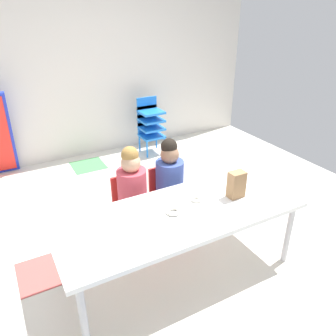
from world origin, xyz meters
name	(u,v)px	position (x,y,z in m)	size (l,w,h in m)	color
ground_plane	(144,240)	(-0.01, -0.01, -0.01)	(5.49, 4.48, 0.02)	silver
back_wall	(69,69)	(0.00, 2.24, 1.22)	(5.49, 0.10, 2.45)	beige
craft_table	(180,217)	(0.08, -0.53, 0.54)	(1.88, 0.74, 0.59)	white
seated_child_near_camera	(132,186)	(-0.07, 0.07, 0.55)	(0.32, 0.31, 0.92)	red
seated_child_middle_seat	(169,176)	(0.31, 0.07, 0.55)	(0.32, 0.31, 0.92)	red
kid_chair_blue_stack	(150,122)	(0.96, 1.83, 0.46)	(0.32, 0.30, 0.80)	blue
paper_bag_brown	(236,184)	(0.58, -0.55, 0.70)	(0.13, 0.09, 0.22)	#9E754C
paper_plate_near_edge	(196,201)	(0.26, -0.46, 0.59)	(0.18, 0.18, 0.01)	white
paper_plate_center_table	(155,220)	(-0.14, -0.53, 0.59)	(0.18, 0.18, 0.01)	white
donut_powdered_on_plate	(196,199)	(0.26, -0.46, 0.61)	(0.10, 0.10, 0.03)	white
donut_powdered_loose	(174,211)	(0.02, -0.52, 0.61)	(0.12, 0.12, 0.03)	white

